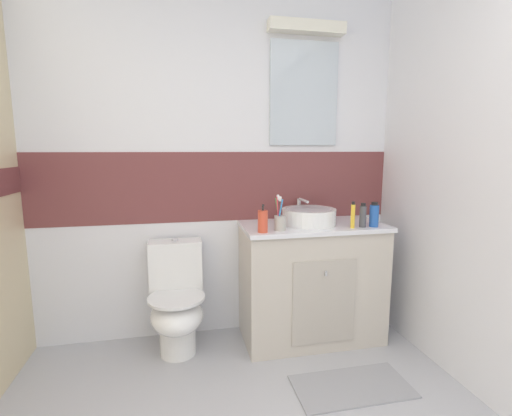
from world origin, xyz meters
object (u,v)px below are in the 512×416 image
Objects in this scene: toilet at (177,302)px; mouthwash_bottle at (374,215)px; toothpaste_tube_upright at (353,216)px; soap_dispenser at (263,221)px; sink_basin at (309,216)px; toothbrush_cup at (280,221)px; deodorant_spray_can at (363,216)px.

mouthwash_bottle is at bearing -7.62° from toilet.
toothpaste_tube_upright reaches higher than mouthwash_bottle.
toilet is 4.20× the size of soap_dispenser.
sink_basin is 1.08m from toilet.
toothbrush_cup is at bearing 13.59° from soap_dispenser.
soap_dispenser is at bearing 179.90° from toothpaste_tube_upright.
toothbrush_cup reaches higher than mouthwash_bottle.
toothpaste_tube_upright is at bearing -3.49° from toothbrush_cup.
soap_dispenser is 0.78m from mouthwash_bottle.
soap_dispenser is (-0.37, -0.18, 0.01)m from sink_basin.
sink_basin is at bearing -0.57° from toilet.
sink_basin is 2.56× the size of deodorant_spray_can.
toothbrush_cup is at bearing 178.48° from deodorant_spray_can.
mouthwash_bottle is at bearing 5.63° from toothpaste_tube_upright.
toothpaste_tube_upright is (-0.08, -0.01, 0.01)m from deodorant_spray_can.
toothpaste_tube_upright is (0.49, -0.03, 0.02)m from toothbrush_cup.
mouthwash_bottle is at bearing 0.91° from deodorant_spray_can.
toothbrush_cup is at bearing 178.79° from mouthwash_bottle.
mouthwash_bottle is at bearing -1.21° from toothbrush_cup.
toothbrush_cup reaches higher than deodorant_spray_can.
mouthwash_bottle is 0.08m from deodorant_spray_can.
sink_basin is 0.36m from deodorant_spray_can.
toilet is at bearing 160.66° from soap_dispenser.
soap_dispenser is 0.69m from deodorant_spray_can.
mouthwash_bottle reaches higher than deodorant_spray_can.
toothbrush_cup reaches higher than toilet.
mouthwash_bottle is 0.94× the size of toothpaste_tube_upright.
soap_dispenser reaches higher than deodorant_spray_can.
toothbrush_cup reaches higher than soap_dispenser.
toothpaste_tube_upright is at bearing -0.10° from soap_dispenser.
toothbrush_cup is at bearing -13.74° from toilet.
deodorant_spray_can is 0.08m from toothpaste_tube_upright.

